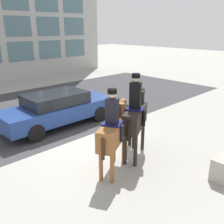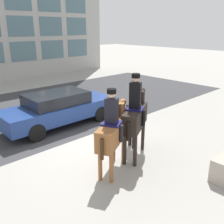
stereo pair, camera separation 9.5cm
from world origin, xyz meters
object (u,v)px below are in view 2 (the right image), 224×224
pedestrian_bystander (133,119)px  mounted_horse_lead (113,130)px  street_car_near_lane (59,108)px  mounted_horse_companion (135,115)px

pedestrian_bystander → mounted_horse_lead: bearing=-0.4°
mounted_horse_lead → pedestrian_bystander: (1.52, 0.66, -0.24)m
street_car_near_lane → mounted_horse_lead: bearing=-101.0°
mounted_horse_lead → mounted_horse_companion: 1.07m
pedestrian_bystander → street_car_near_lane: size_ratio=0.35×
mounted_horse_companion → pedestrian_bystander: size_ratio=1.57×
pedestrian_bystander → street_car_near_lane: (-0.74, 3.36, -0.25)m
mounted_horse_lead → pedestrian_bystander: size_ratio=1.42×
street_car_near_lane → pedestrian_bystander: bearing=-77.5°
mounted_horse_companion → street_car_near_lane: (-0.27, 3.88, -0.62)m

